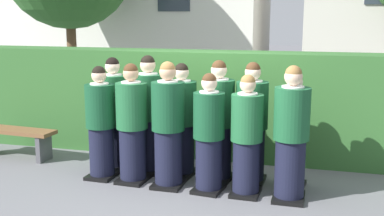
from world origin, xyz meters
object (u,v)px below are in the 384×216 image
(student_front_row_5, at_px, (291,137))
(student_rear_row_4, at_px, (252,126))
(student_rear_row_2, at_px, (182,122))
(wooden_bench, at_px, (15,137))
(student_front_row_2, at_px, (168,128))
(student_front_row_0, at_px, (101,125))
(student_front_row_3, at_px, (209,136))
(student_front_row_1, at_px, (132,126))
(student_rear_row_3, at_px, (218,124))
(student_rear_row_0, at_px, (114,116))
(student_rear_row_1, at_px, (149,117))
(student_front_row_4, at_px, (247,139))
(student_rear_row_5, at_px, (293,134))

(student_front_row_5, height_order, student_rear_row_4, student_front_row_5)
(student_rear_row_2, xyz_separation_m, wooden_bench, (-2.85, 0.10, -0.42))
(student_front_row_5, bearing_deg, student_front_row_2, 177.55)
(student_front_row_5, bearing_deg, wooden_bench, 171.44)
(student_front_row_0, xyz_separation_m, student_front_row_3, (1.59, -0.13, -0.02))
(student_front_row_0, height_order, student_front_row_3, student_front_row_0)
(student_front_row_1, relative_size, student_front_row_3, 1.05)
(student_rear_row_3, bearing_deg, student_rear_row_2, 172.05)
(student_rear_row_2, bearing_deg, student_front_row_1, -141.85)
(student_front_row_1, distance_m, student_front_row_3, 1.11)
(wooden_bench, bearing_deg, student_rear_row_2, -1.92)
(student_rear_row_0, distance_m, student_rear_row_1, 0.57)
(student_rear_row_1, height_order, student_rear_row_3, student_rear_row_1)
(student_rear_row_4, bearing_deg, student_rear_row_3, -177.30)
(student_front_row_4, height_order, student_rear_row_4, student_rear_row_4)
(student_front_row_0, distance_m, student_rear_row_0, 0.46)
(student_front_row_4, height_order, student_front_row_5, student_front_row_5)
(student_rear_row_5, bearing_deg, student_front_row_4, -142.02)
(student_front_row_2, distance_m, student_rear_row_2, 0.50)
(student_rear_row_3, bearing_deg, student_rear_row_5, -2.20)
(student_rear_row_2, bearing_deg, student_rear_row_5, -4.23)
(student_front_row_3, bearing_deg, student_rear_row_1, 151.37)
(student_rear_row_0, xyz_separation_m, student_rear_row_4, (2.08, -0.10, -0.00))
(student_front_row_2, distance_m, student_front_row_4, 1.06)
(student_rear_row_0, bearing_deg, student_front_row_5, -13.17)
(student_front_row_2, bearing_deg, student_front_row_1, 174.90)
(student_front_row_0, xyz_separation_m, student_rear_row_5, (2.64, 0.30, -0.02))
(student_front_row_0, bearing_deg, student_rear_row_3, 11.77)
(student_rear_row_1, relative_size, student_rear_row_4, 1.03)
(student_rear_row_5, bearing_deg, student_rear_row_3, 177.80)
(student_rear_row_2, height_order, student_rear_row_5, student_rear_row_2)
(student_front_row_0, bearing_deg, student_front_row_2, -4.84)
(student_front_row_2, distance_m, student_front_row_5, 1.61)
(student_front_row_1, relative_size, wooden_bench, 1.16)
(wooden_bench, bearing_deg, student_rear_row_0, -1.49)
(student_rear_row_4, bearing_deg, student_front_row_2, -157.03)
(student_front_row_0, height_order, student_rear_row_5, student_front_row_0)
(student_front_row_3, bearing_deg, student_rear_row_5, 22.54)
(student_front_row_0, relative_size, student_rear_row_0, 0.95)
(student_rear_row_0, relative_size, wooden_bench, 1.18)
(student_front_row_1, distance_m, student_front_row_4, 1.60)
(student_rear_row_0, bearing_deg, student_rear_row_1, -3.29)
(student_rear_row_1, bearing_deg, student_rear_row_3, -5.05)
(student_front_row_4, height_order, student_rear_row_1, student_rear_row_1)
(student_front_row_5, distance_m, student_rear_row_3, 1.13)
(student_front_row_3, xyz_separation_m, student_rear_row_1, (-1.04, 0.57, 0.08))
(student_front_row_4, xyz_separation_m, student_rear_row_1, (-1.53, 0.56, 0.08))
(student_rear_row_1, bearing_deg, student_rear_row_5, -3.66)
(student_front_row_3, xyz_separation_m, student_rear_row_2, (-0.53, 0.55, 0.03))
(student_front_row_2, bearing_deg, student_front_row_0, 175.16)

